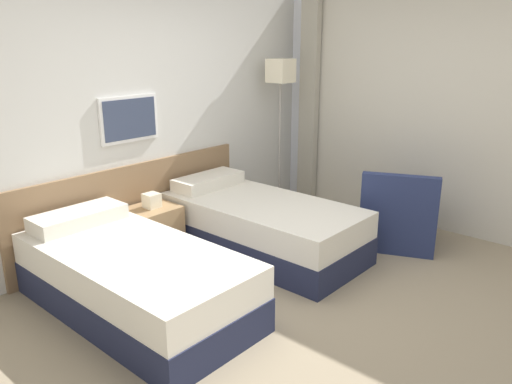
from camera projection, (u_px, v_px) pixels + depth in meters
The scene contains 8 objects.
ground_plane at pixel (305, 297), 4.15m from camera, with size 16.00×16.00×0.00m, color gray.
wall_headboard at pixel (149, 118), 5.00m from camera, with size 10.00×0.10×2.70m.
wall_window at pixel (450, 110), 5.30m from camera, with size 0.21×4.44×2.70m.
bed_near_door at pixel (133, 278), 3.90m from camera, with size 0.98×2.02×0.66m.
bed_near_window at pixel (261, 225), 4.99m from camera, with size 0.98×2.02×0.66m.
nightstand at pixel (154, 230), 4.92m from camera, with size 0.46×0.42×0.63m.
floor_lamp at pixel (281, 81), 5.91m from camera, with size 0.26×0.26×1.84m.
armchair at pixel (398, 219), 5.16m from camera, with size 0.94×0.95×0.81m.
Camera 1 is at (-3.05, -2.15, 2.06)m, focal length 35.00 mm.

